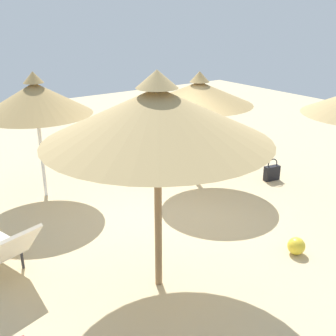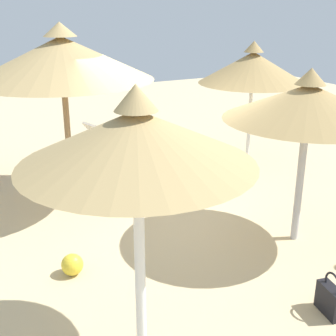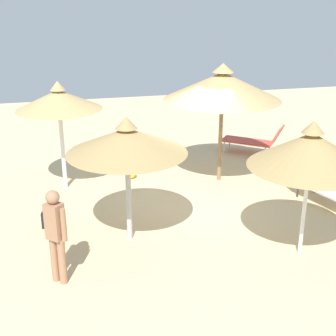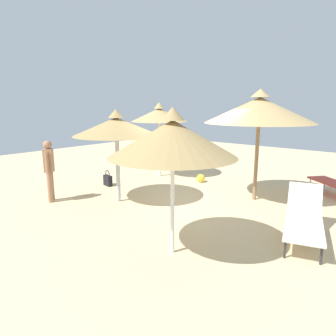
{
  "view_description": "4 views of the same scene",
  "coord_description": "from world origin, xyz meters",
  "px_view_note": "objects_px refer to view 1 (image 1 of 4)",
  "views": [
    {
      "loc": [
        5.44,
        -4.04,
        3.66
      ],
      "look_at": [
        -0.28,
        0.07,
        0.99
      ],
      "focal_mm": 44.8,
      "sensor_mm": 36.0,
      "label": 1
    },
    {
      "loc": [
        3.13,
        6.0,
        3.28
      ],
      "look_at": [
        -0.01,
        -0.11,
        0.77
      ],
      "focal_mm": 48.57,
      "sensor_mm": 36.0,
      "label": 2
    },
    {
      "loc": [
        -9.52,
        2.83,
        4.62
      ],
      "look_at": [
        0.35,
        0.37,
        0.8
      ],
      "focal_mm": 50.56,
      "sensor_mm": 36.0,
      "label": 3
    },
    {
      "loc": [
        -6.54,
        -4.63,
        2.62
      ],
      "look_at": [
        -0.28,
        0.61,
        0.9
      ],
      "focal_mm": 32.67,
      "sensor_mm": 36.0,
      "label": 4
    }
  ],
  "objects_px": {
    "parasol_umbrella_center": "(157,115)",
    "person_standing_front": "(210,122)",
    "beach_ball": "(296,246)",
    "handbag": "(272,172)",
    "parasol_umbrella_back": "(199,93)",
    "parasol_umbrella_edge": "(35,98)"
  },
  "relations": [
    {
      "from": "parasol_umbrella_edge",
      "to": "person_standing_front",
      "type": "bearing_deg",
      "value": 87.96
    },
    {
      "from": "handbag",
      "to": "beach_ball",
      "type": "bearing_deg",
      "value": -41.65
    },
    {
      "from": "parasol_umbrella_center",
      "to": "person_standing_front",
      "type": "relative_size",
      "value": 1.8
    },
    {
      "from": "parasol_umbrella_center",
      "to": "beach_ball",
      "type": "relative_size",
      "value": 10.69
    },
    {
      "from": "parasol_umbrella_center",
      "to": "handbag",
      "type": "relative_size",
      "value": 5.79
    },
    {
      "from": "parasol_umbrella_edge",
      "to": "beach_ball",
      "type": "xyz_separation_m",
      "value": [
        4.53,
        2.43,
        -1.91
      ]
    },
    {
      "from": "parasol_umbrella_back",
      "to": "beach_ball",
      "type": "bearing_deg",
      "value": -10.04
    },
    {
      "from": "parasol_umbrella_edge",
      "to": "person_standing_front",
      "type": "distance_m",
      "value": 4.53
    },
    {
      "from": "parasol_umbrella_center",
      "to": "beach_ball",
      "type": "distance_m",
      "value": 3.27
    },
    {
      "from": "parasol_umbrella_edge",
      "to": "beach_ball",
      "type": "relative_size",
      "value": 9.14
    },
    {
      "from": "parasol_umbrella_center",
      "to": "beach_ball",
      "type": "xyz_separation_m",
      "value": [
        0.64,
        2.22,
        -2.32
      ]
    },
    {
      "from": "parasol_umbrella_back",
      "to": "parasol_umbrella_center",
      "type": "bearing_deg",
      "value": -47.62
    },
    {
      "from": "beach_ball",
      "to": "handbag",
      "type": "bearing_deg",
      "value": 138.35
    },
    {
      "from": "parasol_umbrella_center",
      "to": "handbag",
      "type": "xyz_separation_m",
      "value": [
        -1.69,
        4.29,
        -2.27
      ]
    },
    {
      "from": "parasol_umbrella_center",
      "to": "person_standing_front",
      "type": "height_order",
      "value": "parasol_umbrella_center"
    },
    {
      "from": "parasol_umbrella_back",
      "to": "parasol_umbrella_edge",
      "type": "height_order",
      "value": "parasol_umbrella_edge"
    },
    {
      "from": "parasol_umbrella_edge",
      "to": "parasol_umbrella_center",
      "type": "bearing_deg",
      "value": 3.08
    },
    {
      "from": "parasol_umbrella_back",
      "to": "person_standing_front",
      "type": "distance_m",
      "value": 2.13
    },
    {
      "from": "person_standing_front",
      "to": "handbag",
      "type": "bearing_deg",
      "value": 3.09
    },
    {
      "from": "parasol_umbrella_back",
      "to": "beach_ball",
      "type": "height_order",
      "value": "parasol_umbrella_back"
    },
    {
      "from": "person_standing_front",
      "to": "parasol_umbrella_edge",
      "type": "bearing_deg",
      "value": -92.04
    },
    {
      "from": "handbag",
      "to": "beach_ball",
      "type": "distance_m",
      "value": 3.12
    }
  ]
}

